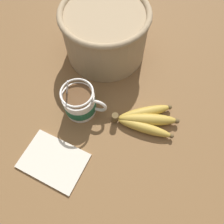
{
  "coord_description": "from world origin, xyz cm",
  "views": [
    {
      "loc": [
        10.82,
        -28.91,
        63.8
      ],
      "look_at": [
        3.46,
        -1.61,
        7.73
      ],
      "focal_mm": 35.0,
      "sensor_mm": 36.0,
      "label": 1
    }
  ],
  "objects": [
    {
      "name": "woven_basket",
      "position": [
        -5.61,
        23.63,
        12.34
      ],
      "size": [
        28.38,
        28.38,
        17.18
      ],
      "color": "tan",
      "rests_on": "table"
    },
    {
      "name": "banana_bunch",
      "position": [
        13.36,
        -0.11,
        4.99
      ],
      "size": [
        19.63,
        12.06,
        4.06
      ],
      "color": "brown",
      "rests_on": "table"
    },
    {
      "name": "table",
      "position": [
        0.0,
        0.0,
        1.65
      ],
      "size": [
        134.63,
        134.63,
        3.3
      ],
      "color": "brown",
      "rests_on": "ground"
    },
    {
      "name": "napkin",
      "position": [
        -8.82,
        -18.49,
        3.6
      ],
      "size": [
        19.42,
        15.28,
        0.6
      ],
      "color": "beige",
      "rests_on": "table"
    },
    {
      "name": "coffee_mug",
      "position": [
        -6.54,
        -1.01,
        7.57
      ],
      "size": [
        13.53,
        9.65,
        14.66
      ],
      "color": "white",
      "rests_on": "table"
    }
  ]
}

